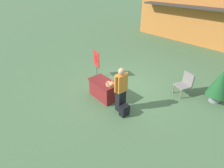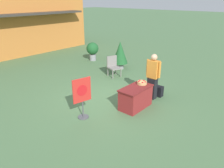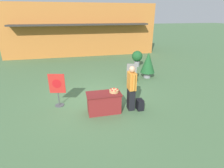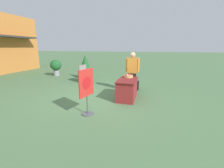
{
  "view_description": "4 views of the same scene",
  "coord_description": "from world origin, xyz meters",
  "px_view_note": "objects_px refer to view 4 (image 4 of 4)",
  "views": [
    {
      "loc": [
        5.12,
        -4.96,
        4.34
      ],
      "look_at": [
        0.58,
        -1.07,
        0.78
      ],
      "focal_mm": 28.0,
      "sensor_mm": 36.0,
      "label": 1
    },
    {
      "loc": [
        -5.68,
        -5.12,
        3.7
      ],
      "look_at": [
        -0.12,
        -0.36,
        0.78
      ],
      "focal_mm": 35.0,
      "sensor_mm": 36.0,
      "label": 2
    },
    {
      "loc": [
        -0.85,
        -7.0,
        3.52
      ],
      "look_at": [
        0.71,
        -0.3,
        0.76
      ],
      "focal_mm": 28.0,
      "sensor_mm": 36.0,
      "label": 3
    },
    {
      "loc": [
        -5.34,
        -2.14,
        1.98
      ],
      "look_at": [
        -0.35,
        -0.74,
        0.69
      ],
      "focal_mm": 24.0,
      "sensor_mm": 36.0,
      "label": 4
    }
  ],
  "objects_px": {
    "apple_basket": "(129,76)",
    "backpack": "(135,85)",
    "display_table": "(127,89)",
    "patio_chair": "(85,73)",
    "person_visitor": "(132,72)",
    "poster_board": "(87,90)",
    "potted_plant_far_left": "(85,65)",
    "potted_plant_near_right": "(56,66)"
  },
  "relations": [
    {
      "from": "backpack",
      "to": "potted_plant_near_right",
      "type": "distance_m",
      "value": 6.17
    },
    {
      "from": "backpack",
      "to": "potted_plant_far_left",
      "type": "bearing_deg",
      "value": 62.07
    },
    {
      "from": "display_table",
      "to": "backpack",
      "type": "relative_size",
      "value": 3.07
    },
    {
      "from": "display_table",
      "to": "apple_basket",
      "type": "xyz_separation_m",
      "value": [
        0.4,
        0.02,
        0.44
      ]
    },
    {
      "from": "apple_basket",
      "to": "potted_plant_near_right",
      "type": "height_order",
      "value": "potted_plant_near_right"
    },
    {
      "from": "poster_board",
      "to": "patio_chair",
      "type": "xyz_separation_m",
      "value": [
        3.78,
        1.91,
        -0.22
      ]
    },
    {
      "from": "poster_board",
      "to": "potted_plant_far_left",
      "type": "distance_m",
      "value": 5.48
    },
    {
      "from": "person_visitor",
      "to": "poster_board",
      "type": "height_order",
      "value": "person_visitor"
    },
    {
      "from": "display_table",
      "to": "person_visitor",
      "type": "xyz_separation_m",
      "value": [
        1.07,
        -0.03,
        0.52
      ]
    },
    {
      "from": "backpack",
      "to": "potted_plant_far_left",
      "type": "distance_m",
      "value": 3.93
    },
    {
      "from": "backpack",
      "to": "patio_chair",
      "type": "bearing_deg",
      "value": 77.2
    },
    {
      "from": "display_table",
      "to": "patio_chair",
      "type": "bearing_deg",
      "value": 53.47
    },
    {
      "from": "potted_plant_far_left",
      "to": "apple_basket",
      "type": "bearing_deg",
      "value": -130.86
    },
    {
      "from": "apple_basket",
      "to": "poster_board",
      "type": "bearing_deg",
      "value": 157.47
    },
    {
      "from": "patio_chair",
      "to": "poster_board",
      "type": "bearing_deg",
      "value": -45.62
    },
    {
      "from": "display_table",
      "to": "apple_basket",
      "type": "bearing_deg",
      "value": 3.32
    },
    {
      "from": "apple_basket",
      "to": "potted_plant_far_left",
      "type": "relative_size",
      "value": 0.23
    },
    {
      "from": "backpack",
      "to": "potted_plant_far_left",
      "type": "relative_size",
      "value": 0.28
    },
    {
      "from": "potted_plant_far_left",
      "to": "poster_board",
      "type": "bearing_deg",
      "value": -154.12
    },
    {
      "from": "person_visitor",
      "to": "potted_plant_far_left",
      "type": "xyz_separation_m",
      "value": [
        2.15,
        3.31,
        -0.04
      ]
    },
    {
      "from": "person_visitor",
      "to": "backpack",
      "type": "bearing_deg",
      "value": 163.31
    },
    {
      "from": "display_table",
      "to": "person_visitor",
      "type": "relative_size",
      "value": 0.73
    },
    {
      "from": "patio_chair",
      "to": "potted_plant_near_right",
      "type": "distance_m",
      "value": 3.18
    },
    {
      "from": "potted_plant_near_right",
      "to": "person_visitor",
      "type": "bearing_deg",
      "value": -112.82
    },
    {
      "from": "display_table",
      "to": "patio_chair",
      "type": "relative_size",
      "value": 1.28
    },
    {
      "from": "apple_basket",
      "to": "backpack",
      "type": "bearing_deg",
      "value": -9.11
    },
    {
      "from": "backpack",
      "to": "poster_board",
      "type": "relative_size",
      "value": 0.31
    },
    {
      "from": "person_visitor",
      "to": "patio_chair",
      "type": "relative_size",
      "value": 1.76
    },
    {
      "from": "potted_plant_far_left",
      "to": "patio_chair",
      "type": "bearing_deg",
      "value": -157.13
    },
    {
      "from": "display_table",
      "to": "person_visitor",
      "type": "bearing_deg",
      "value": -1.48
    },
    {
      "from": "person_visitor",
      "to": "poster_board",
      "type": "relative_size",
      "value": 1.28
    },
    {
      "from": "display_table",
      "to": "backpack",
      "type": "xyz_separation_m",
      "value": [
        1.41,
        -0.14,
        -0.18
      ]
    },
    {
      "from": "apple_basket",
      "to": "backpack",
      "type": "relative_size",
      "value": 0.84
    },
    {
      "from": "poster_board",
      "to": "apple_basket",
      "type": "bearing_deg",
      "value": 80.39
    },
    {
      "from": "backpack",
      "to": "patio_chair",
      "type": "xyz_separation_m",
      "value": [
        0.67,
        2.94,
        0.34
      ]
    },
    {
      "from": "backpack",
      "to": "potted_plant_far_left",
      "type": "height_order",
      "value": "potted_plant_far_left"
    },
    {
      "from": "backpack",
      "to": "potted_plant_far_left",
      "type": "xyz_separation_m",
      "value": [
        1.82,
        3.42,
        0.66
      ]
    },
    {
      "from": "display_table",
      "to": "apple_basket",
      "type": "height_order",
      "value": "apple_basket"
    },
    {
      "from": "person_visitor",
      "to": "patio_chair",
      "type": "bearing_deg",
      "value": -108.09
    },
    {
      "from": "potted_plant_far_left",
      "to": "person_visitor",
      "type": "bearing_deg",
      "value": -123.01
    },
    {
      "from": "display_table",
      "to": "patio_chair",
      "type": "distance_m",
      "value": 3.49
    },
    {
      "from": "backpack",
      "to": "display_table",
      "type": "bearing_deg",
      "value": 174.39
    }
  ]
}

